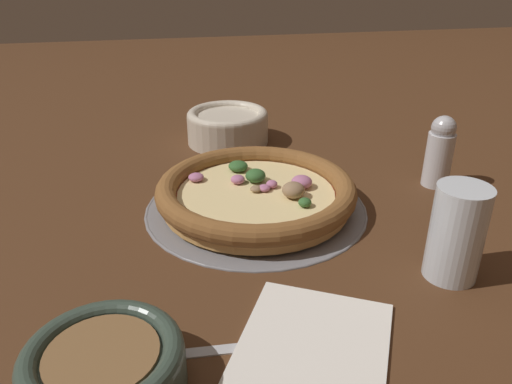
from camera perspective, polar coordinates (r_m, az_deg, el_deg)
ground_plane at (r=0.72m, az=0.00°, el=-1.89°), size 3.00×3.00×0.00m
pizza_tray at (r=0.72m, az=0.00°, el=-1.68°), size 0.32×0.32×0.01m
pizza at (r=0.71m, az=0.03°, el=-0.03°), size 0.28×0.28×0.04m
bowl_near at (r=0.96m, az=-3.27°, el=7.62°), size 0.15×0.15×0.06m
bowl_far at (r=0.46m, az=-16.98°, el=-18.57°), size 0.14×0.14×0.05m
drinking_cup at (r=0.60m, az=21.97°, el=-4.37°), size 0.06×0.06×0.11m
napkin at (r=0.50m, az=6.55°, el=-16.73°), size 0.20×0.20×0.01m
fork at (r=0.50m, az=4.40°, el=-16.66°), size 0.03×0.19×0.00m
pepper_shaker at (r=0.82m, az=20.25°, el=4.36°), size 0.04×0.04×0.11m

